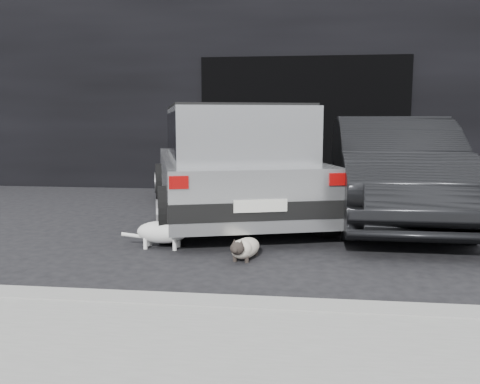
# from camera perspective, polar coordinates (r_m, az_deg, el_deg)

# --- Properties ---
(ground) EXTENTS (80.00, 80.00, 0.00)m
(ground) POSITION_cam_1_polar(r_m,az_deg,el_deg) (6.26, -2.26, -4.75)
(ground) COLOR black
(ground) RESTS_ON ground
(building_facade) EXTENTS (34.00, 4.00, 5.00)m
(building_facade) POSITION_cam_1_polar(r_m,az_deg,el_deg) (12.07, 7.25, 13.30)
(building_facade) COLOR black
(building_facade) RESTS_ON ground
(garage_opening) EXTENTS (4.00, 0.10, 2.60)m
(garage_opening) POSITION_cam_1_polar(r_m,az_deg,el_deg) (10.01, 7.15, 7.51)
(garage_opening) COLOR black
(garage_opening) RESTS_ON ground
(curb) EXTENTS (18.00, 0.25, 0.12)m
(curb) POSITION_cam_1_polar(r_m,az_deg,el_deg) (3.67, 6.88, -13.21)
(curb) COLOR gray
(curb) RESTS_ON ground
(silver_hatchback) EXTENTS (3.09, 4.67, 1.59)m
(silver_hatchback) POSITION_cam_1_polar(r_m,az_deg,el_deg) (7.24, -1.07, 3.94)
(silver_hatchback) COLOR #ADB0B2
(silver_hatchback) RESTS_ON ground
(second_car) EXTENTS (1.58, 4.39, 1.44)m
(second_car) POSITION_cam_1_polar(r_m,az_deg,el_deg) (7.30, 16.80, 2.48)
(second_car) COLOR black
(second_car) RESTS_ON ground
(cat_siamese) EXTENTS (0.35, 0.73, 0.26)m
(cat_siamese) POSITION_cam_1_polar(r_m,az_deg,el_deg) (5.12, 0.47, -6.32)
(cat_siamese) COLOR beige
(cat_siamese) RESTS_ON ground
(cat_white) EXTENTS (0.84, 0.31, 0.39)m
(cat_white) POSITION_cam_1_polar(r_m,az_deg,el_deg) (5.60, -8.40, -4.39)
(cat_white) COLOR silver
(cat_white) RESTS_ON ground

